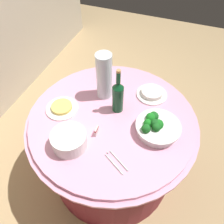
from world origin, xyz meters
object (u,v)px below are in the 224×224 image
at_px(plate_stack, 69,140).
at_px(serving_tongs, 115,161).
at_px(decorative_fruit_vase, 104,78).
at_px(label_placard_front, 97,131).
at_px(broccoli_bowl, 157,127).
at_px(wine_bottle, 118,96).
at_px(food_plate_noodles, 62,108).
at_px(food_plate_rice, 152,93).

height_order(plate_stack, serving_tongs, plate_stack).
xyz_separation_m(decorative_fruit_vase, label_placard_front, (-0.34, -0.08, -0.12)).
xyz_separation_m(broccoli_bowl, wine_bottle, (0.09, 0.29, 0.09)).
bearing_deg(food_plate_noodles, plate_stack, -141.78).
xyz_separation_m(broccoli_bowl, label_placard_front, (-0.15, 0.34, -0.01)).
bearing_deg(broccoli_bowl, plate_stack, 121.86).
distance_m(broccoli_bowl, label_placard_front, 0.37).
bearing_deg(serving_tongs, plate_stack, 87.76).
height_order(plate_stack, food_plate_rice, plate_stack).
relative_size(wine_bottle, serving_tongs, 2.10).
height_order(plate_stack, label_placard_front, plate_stack).
height_order(broccoli_bowl, wine_bottle, wine_bottle).
relative_size(plate_stack, label_placard_front, 3.82).
bearing_deg(broccoli_bowl, serving_tongs, 151.25).
distance_m(plate_stack, food_plate_noodles, 0.31).
bearing_deg(label_placard_front, wine_bottle, -12.04).
xyz_separation_m(wine_bottle, food_plate_noodles, (-0.13, 0.36, -0.12)).
relative_size(plate_stack, food_plate_rice, 0.95).
height_order(plate_stack, food_plate_noodles, plate_stack).
xyz_separation_m(plate_stack, decorative_fruit_vase, (0.47, -0.03, 0.10)).
bearing_deg(decorative_fruit_vase, broccoli_bowl, -114.36).
relative_size(plate_stack, food_plate_noodles, 0.95).
distance_m(plate_stack, label_placard_front, 0.18).
bearing_deg(broccoli_bowl, wine_bottle, 72.95).
bearing_deg(broccoli_bowl, label_placard_front, 113.96).
xyz_separation_m(wine_bottle, decorative_fruit_vase, (0.10, 0.14, 0.02)).
distance_m(decorative_fruit_vase, label_placard_front, 0.37).
distance_m(broccoli_bowl, wine_bottle, 0.31).
height_order(decorative_fruit_vase, food_plate_rice, decorative_fruit_vase).
xyz_separation_m(plate_stack, serving_tongs, (-0.01, -0.29, -0.05)).
xyz_separation_m(broccoli_bowl, plate_stack, (-0.28, 0.46, 0.01)).
distance_m(broccoli_bowl, decorative_fruit_vase, 0.48).
relative_size(plate_stack, wine_bottle, 0.62).
relative_size(food_plate_noodles, food_plate_rice, 1.00).
xyz_separation_m(broccoli_bowl, food_plate_rice, (0.31, 0.10, -0.03)).
height_order(decorative_fruit_vase, label_placard_front, decorative_fruit_vase).
relative_size(decorative_fruit_vase, food_plate_noodles, 1.55).
relative_size(broccoli_bowl, food_plate_rice, 1.27).
xyz_separation_m(broccoli_bowl, serving_tongs, (-0.29, 0.16, -0.04)).
xyz_separation_m(wine_bottle, serving_tongs, (-0.38, -0.13, -0.12)).
height_order(serving_tongs, label_placard_front, label_placard_front).
distance_m(food_plate_noodles, food_plate_rice, 0.64).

